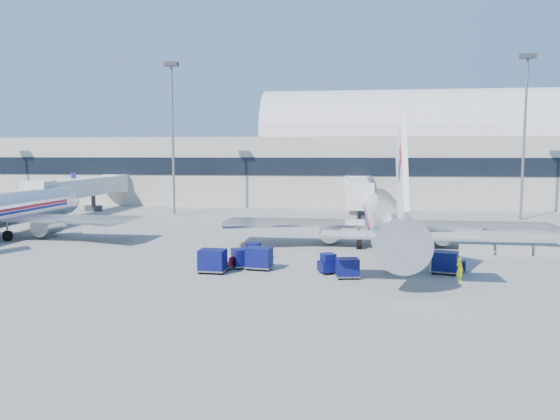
# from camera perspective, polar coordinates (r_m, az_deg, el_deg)

# --- Properties ---
(ground) EXTENTS (260.00, 260.00, 0.00)m
(ground) POSITION_cam_1_polar(r_m,az_deg,el_deg) (50.52, -0.15, -4.60)
(ground) COLOR gray
(ground) RESTS_ON ground
(terminal) EXTENTS (170.00, 28.15, 21.00)m
(terminal) POSITION_cam_1_polar(r_m,az_deg,el_deg) (107.12, -3.36, 5.04)
(terminal) COLOR #B2AA9E
(terminal) RESTS_ON ground
(airliner_main) EXTENTS (32.00, 37.26, 12.07)m
(airliner_main) POSITION_cam_1_polar(r_m,az_deg,el_deg) (54.20, 11.04, -0.86)
(airliner_main) COLOR silver
(airliner_main) RESTS_ON ground
(jetbridge_near) EXTENTS (4.40, 27.50, 6.25)m
(jetbridge_near) POSITION_cam_1_polar(r_m,az_deg,el_deg) (80.20, 8.22, 2.10)
(jetbridge_near) COLOR silver
(jetbridge_near) RESTS_ON ground
(jetbridge_mid) EXTENTS (4.40, 27.50, 6.25)m
(jetbridge_mid) POSITION_cam_1_polar(r_m,az_deg,el_deg) (90.10, -19.59, 2.24)
(jetbridge_mid) COLOR silver
(jetbridge_mid) RESTS_ON ground
(mast_west) EXTENTS (2.00, 1.20, 22.60)m
(mast_west) POSITION_cam_1_polar(r_m,az_deg,el_deg) (83.76, -11.18, 9.65)
(mast_west) COLOR slate
(mast_west) RESTS_ON ground
(mast_east) EXTENTS (2.00, 1.20, 22.60)m
(mast_east) POSITION_cam_1_polar(r_m,az_deg,el_deg) (82.76, 24.26, 9.28)
(mast_east) COLOR slate
(mast_east) RESTS_ON ground
(barrier_near) EXTENTS (3.00, 0.55, 0.90)m
(barrier_near) POSITION_cam_1_polar(r_m,az_deg,el_deg) (53.19, 19.80, -3.93)
(barrier_near) COLOR #9E9E96
(barrier_near) RESTS_ON ground
(barrier_mid) EXTENTS (3.00, 0.55, 0.90)m
(barrier_mid) POSITION_cam_1_polar(r_m,az_deg,el_deg) (53.99, 23.23, -3.92)
(barrier_mid) COLOR #9E9E96
(barrier_mid) RESTS_ON ground
(barrier_far) EXTENTS (3.00, 0.55, 0.90)m
(barrier_far) POSITION_cam_1_polar(r_m,az_deg,el_deg) (54.98, 26.55, -3.90)
(barrier_far) COLOR #9E9E96
(barrier_far) RESTS_ON ground
(tug_lead) EXTENTS (2.70, 2.16, 1.58)m
(tug_lead) POSITION_cam_1_polar(r_m,az_deg,el_deg) (42.62, 5.57, -5.64)
(tug_lead) COLOR #090C47
(tug_lead) RESTS_ON ground
(tug_right) EXTENTS (2.34, 1.62, 1.39)m
(tug_right) POSITION_cam_1_polar(r_m,az_deg,el_deg) (45.38, 17.38, -5.28)
(tug_right) COLOR #090C47
(tug_right) RESTS_ON ground
(tug_left) EXTENTS (1.72, 2.66, 1.60)m
(tug_left) POSITION_cam_1_polar(r_m,az_deg,el_deg) (47.49, -2.62, -4.40)
(tug_left) COLOR #090C47
(tug_left) RESTS_ON ground
(cart_train_a) EXTENTS (2.22, 1.81, 1.79)m
(cart_train_a) POSITION_cam_1_polar(r_m,az_deg,el_deg) (43.65, -2.19, -5.02)
(cart_train_a) COLOR #090C47
(cart_train_a) RESTS_ON ground
(cart_train_b) EXTENTS (2.25, 2.12, 1.58)m
(cart_train_b) POSITION_cam_1_polar(r_m,az_deg,el_deg) (44.39, -3.84, -4.99)
(cart_train_b) COLOR #090C47
(cart_train_b) RESTS_ON ground
(cart_train_c) EXTENTS (2.17, 1.71, 1.85)m
(cart_train_c) POSITION_cam_1_polar(r_m,az_deg,el_deg) (42.74, -7.06, -5.26)
(cart_train_c) COLOR #090C47
(cart_train_c) RESTS_ON ground
(cart_solo_near) EXTENTS (1.92, 1.60, 1.51)m
(cart_solo_near) POSITION_cam_1_polar(r_m,az_deg,el_deg) (40.98, 7.07, -6.00)
(cart_solo_near) COLOR #090C47
(cart_solo_near) RESTS_ON ground
(cart_solo_far) EXTENTS (2.29, 1.98, 1.72)m
(cart_solo_far) POSITION_cam_1_polar(r_m,az_deg,el_deg) (44.06, 16.88, -5.22)
(cart_solo_far) COLOR #090C47
(cart_solo_far) RESTS_ON ground
(cart_open_red) EXTENTS (2.02, 1.46, 0.53)m
(cart_open_red) POSITION_cam_1_polar(r_m,az_deg,el_deg) (44.02, -6.25, -5.72)
(cart_open_red) COLOR slate
(cart_open_red) RESTS_ON ground
(ramp_worker) EXTENTS (0.68, 0.77, 1.77)m
(ramp_worker) POSITION_cam_1_polar(r_m,az_deg,el_deg) (41.81, 18.27, -5.91)
(ramp_worker) COLOR #D8EA18
(ramp_worker) RESTS_ON ground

